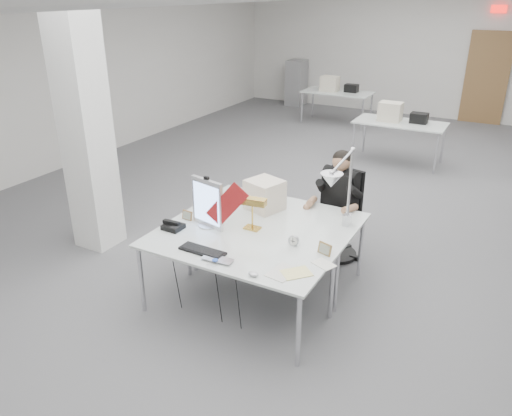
# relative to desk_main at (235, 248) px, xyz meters

# --- Properties ---
(room_shell) EXTENTS (10.04, 14.04, 3.24)m
(room_shell) POSITION_rel_desk_main_xyz_m (0.04, 2.63, 0.95)
(room_shell) COLOR #545456
(room_shell) RESTS_ON ground
(desk_main) EXTENTS (1.80, 0.90, 0.02)m
(desk_main) POSITION_rel_desk_main_xyz_m (0.00, 0.00, 0.00)
(desk_main) COLOR silver
(desk_main) RESTS_ON room_shell
(desk_second) EXTENTS (1.80, 0.90, 0.02)m
(desk_second) POSITION_rel_desk_main_xyz_m (0.00, 0.90, 0.00)
(desk_second) COLOR silver
(desk_second) RESTS_ON room_shell
(bg_desk_a) EXTENTS (1.60, 0.80, 0.02)m
(bg_desk_a) POSITION_rel_desk_main_xyz_m (0.20, 5.50, 0.00)
(bg_desk_a) COLOR silver
(bg_desk_a) RESTS_ON room_shell
(bg_desk_b) EXTENTS (1.60, 0.80, 0.02)m
(bg_desk_b) POSITION_rel_desk_main_xyz_m (-1.80, 7.70, 0.00)
(bg_desk_b) COLOR silver
(bg_desk_b) RESTS_ON room_shell
(filing_cabinet) EXTENTS (0.45, 0.55, 1.20)m
(filing_cabinet) POSITION_rel_desk_main_xyz_m (-3.50, 9.15, -0.14)
(filing_cabinet) COLOR gray
(filing_cabinet) RESTS_ON room_shell
(office_chair) EXTENTS (0.62, 0.62, 1.05)m
(office_chair) POSITION_rel_desk_main_xyz_m (0.47, 1.59, -0.22)
(office_chair) COLOR black
(office_chair) RESTS_ON room_shell
(seated_person) EXTENTS (0.59, 0.68, 0.88)m
(seated_person) POSITION_rel_desk_main_xyz_m (0.47, 1.54, 0.16)
(seated_person) COLOR black
(seated_person) RESTS_ON office_chair
(monitor) EXTENTS (0.41, 0.13, 0.50)m
(monitor) POSITION_rel_desk_main_xyz_m (-0.47, 0.26, 0.26)
(monitor) COLOR silver
(monitor) RESTS_ON desk_main
(pennant) EXTENTS (0.45, 0.10, 0.49)m
(pennant) POSITION_rel_desk_main_xyz_m (-0.22, 0.23, 0.31)
(pennant) COLOR maroon
(pennant) RESTS_ON monitor
(keyboard) EXTENTS (0.45, 0.16, 0.02)m
(keyboard) POSITION_rel_desk_main_xyz_m (-0.21, -0.22, 0.02)
(keyboard) COLOR black
(keyboard) RESTS_ON desk_main
(laptop) EXTENTS (0.30, 0.20, 0.02)m
(laptop) POSITION_rel_desk_main_xyz_m (-0.00, -0.34, 0.02)
(laptop) COLOR #ABACB0
(laptop) RESTS_ON desk_main
(mouse) EXTENTS (0.11, 0.09, 0.04)m
(mouse) POSITION_rel_desk_main_xyz_m (0.40, -0.37, 0.03)
(mouse) COLOR #B4B4B9
(mouse) RESTS_ON desk_main
(bankers_lamp) EXTENTS (0.28, 0.14, 0.31)m
(bankers_lamp) POSITION_rel_desk_main_xyz_m (-0.04, 0.42, 0.17)
(bankers_lamp) COLOR gold
(bankers_lamp) RESTS_ON desk_main
(desk_phone) EXTENTS (0.19, 0.18, 0.05)m
(desk_phone) POSITION_rel_desk_main_xyz_m (-0.74, 0.03, 0.04)
(desk_phone) COLOR black
(desk_phone) RESTS_ON desk_main
(picture_frame_left) EXTENTS (0.13, 0.04, 0.10)m
(picture_frame_left) POSITION_rel_desk_main_xyz_m (-0.75, 0.28, 0.06)
(picture_frame_left) COLOR #A27346
(picture_frame_left) RESTS_ON desk_main
(picture_frame_right) EXTENTS (0.14, 0.08, 0.11)m
(picture_frame_right) POSITION_rel_desk_main_xyz_m (0.79, 0.27, 0.07)
(picture_frame_right) COLOR olive
(picture_frame_right) RESTS_ON desk_main
(desk_clock) EXTENTS (0.11, 0.04, 0.10)m
(desk_clock) POSITION_rel_desk_main_xyz_m (0.47, 0.29, 0.06)
(desk_clock) COLOR #ACADB1
(desk_clock) RESTS_ON desk_main
(paper_stack_a) EXTENTS (0.23, 0.30, 0.01)m
(paper_stack_a) POSITION_rel_desk_main_xyz_m (0.59, -0.20, 0.02)
(paper_stack_a) COLOR silver
(paper_stack_a) RESTS_ON desk_main
(paper_stack_b) EXTENTS (0.29, 0.30, 0.01)m
(paper_stack_b) POSITION_rel_desk_main_xyz_m (0.70, -0.15, 0.02)
(paper_stack_b) COLOR #EDE48E
(paper_stack_b) RESTS_ON desk_main
(paper_stack_c) EXTENTS (0.23, 0.20, 0.01)m
(paper_stack_c) POSITION_rel_desk_main_xyz_m (0.85, 0.10, 0.02)
(paper_stack_c) COLOR silver
(paper_stack_c) RESTS_ON desk_main
(beige_monitor) EXTENTS (0.44, 0.42, 0.33)m
(beige_monitor) POSITION_rel_desk_main_xyz_m (-0.17, 0.91, 0.18)
(beige_monitor) COLOR beige
(beige_monitor) RESTS_ON desk_second
(architect_lamp) EXTENTS (0.34, 0.67, 0.83)m
(architect_lamp) POSITION_rel_desk_main_xyz_m (0.76, 0.71, 0.43)
(architect_lamp) COLOR silver
(architect_lamp) RESTS_ON desk_second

